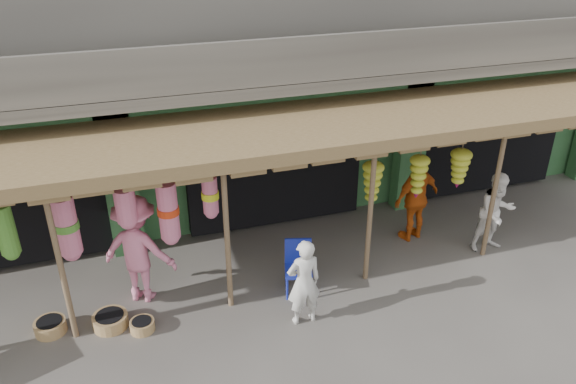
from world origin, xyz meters
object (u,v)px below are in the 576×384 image
object	(u,v)px
blue_chair	(298,264)
person_front	(304,282)
person_right	(496,212)
person_vendor	(416,198)
person_shopper	(138,249)

from	to	relation	value
blue_chair	person_front	world-z (taller)	person_front
person_right	person_vendor	distance (m)	1.52
person_front	person_right	world-z (taller)	person_right
person_front	person_vendor	xyz separation A→B (m)	(2.96, 1.74, 0.15)
person_shopper	person_front	bearing A→B (deg)	178.03
person_front	person_shopper	world-z (taller)	person_shopper
person_right	person_vendor	xyz separation A→B (m)	(-1.26, 0.83, 0.11)
person_right	person_vendor	bearing A→B (deg)	147.38
blue_chair	person_shopper	size ratio (longest dim) A/B	0.50
person_shopper	person_right	bearing A→B (deg)	-155.77
blue_chair	person_right	xyz separation A→B (m)	(4.03, 0.09, 0.27)
person_vendor	person_shopper	xyz separation A→B (m)	(-5.37, -0.30, 0.06)
blue_chair	person_shopper	distance (m)	2.71
blue_chair	person_vendor	size ratio (longest dim) A/B	0.53
person_right	person_shopper	world-z (taller)	person_shopper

